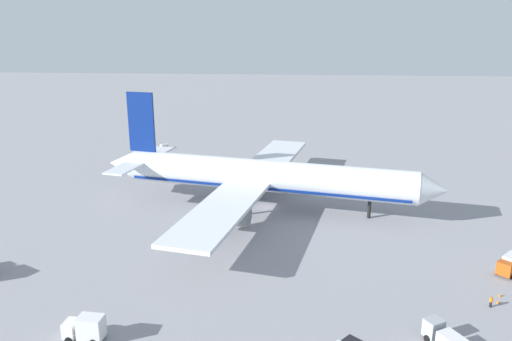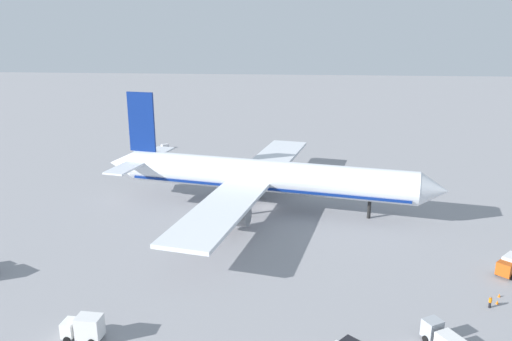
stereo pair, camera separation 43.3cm
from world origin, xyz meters
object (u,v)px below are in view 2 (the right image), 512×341
(traffic_cone_1, at_px, (499,295))
(ground_worker_1, at_px, (490,302))
(baggage_cart_0, at_px, (165,146))
(traffic_cone_0, at_px, (398,172))
(traffic_cone_3, at_px, (497,302))
(service_truck_4, at_px, (84,327))
(baggage_cart_1, at_px, (150,151))
(service_truck_3, at_px, (510,265))
(service_truck_1, at_px, (444,339))
(traffic_cone_2, at_px, (107,171))
(airliner, at_px, (260,176))

(traffic_cone_1, bearing_deg, ground_worker_1, -128.33)
(baggage_cart_0, height_order, traffic_cone_0, baggage_cart_0)
(traffic_cone_3, bearing_deg, ground_worker_1, -143.16)
(service_truck_4, height_order, baggage_cart_1, service_truck_4)
(service_truck_3, xyz_separation_m, traffic_cone_0, (-6.95, 53.71, -1.22))
(traffic_cone_3, bearing_deg, traffic_cone_0, 91.85)
(service_truck_1, distance_m, traffic_cone_0, 73.84)
(service_truck_4, bearing_deg, traffic_cone_2, 109.59)
(baggage_cart_1, bearing_deg, baggage_cart_0, 69.10)
(traffic_cone_2, bearing_deg, service_truck_3, -29.90)
(service_truck_4, height_order, ground_worker_1, service_truck_4)
(airliner, distance_m, traffic_cone_1, 48.91)
(ground_worker_1, xyz_separation_m, traffic_cone_1, (2.28, 2.89, -0.54))
(traffic_cone_0, xyz_separation_m, traffic_cone_3, (2.03, -62.76, 0.00))
(service_truck_1, xyz_separation_m, service_truck_4, (-42.16, -2.18, 0.29))
(airliner, bearing_deg, traffic_cone_2, 152.49)
(ground_worker_1, relative_size, traffic_cone_1, 2.95)
(service_truck_1, bearing_deg, baggage_cart_1, 125.34)
(traffic_cone_3, bearing_deg, service_truck_1, -132.79)
(service_truck_4, bearing_deg, airliner, 70.28)
(service_truck_3, distance_m, service_truck_4, 61.00)
(airliner, xyz_separation_m, ground_worker_1, (33.76, -35.33, -5.80))
(airliner, height_order, baggage_cart_1, airliner)
(service_truck_4, height_order, traffic_cone_3, service_truck_4)
(ground_worker_1, xyz_separation_m, traffic_cone_2, (-75.11, 56.87, -0.54))
(service_truck_3, distance_m, baggage_cart_1, 101.55)
(service_truck_1, distance_m, traffic_cone_2, 94.13)
(baggage_cart_1, height_order, traffic_cone_2, baggage_cart_1)
(service_truck_3, bearing_deg, traffic_cone_1, -119.12)
(ground_worker_1, distance_m, traffic_cone_3, 1.79)
(service_truck_1, bearing_deg, traffic_cone_3, 47.21)
(ground_worker_1, bearing_deg, baggage_cart_0, 128.79)
(service_truck_4, height_order, baggage_cart_0, service_truck_4)
(service_truck_3, relative_size, traffic_cone_2, 9.43)
(baggage_cart_0, height_order, baggage_cart_1, baggage_cart_1)
(service_truck_3, bearing_deg, baggage_cart_1, 138.70)
(airliner, distance_m, service_truck_4, 50.33)
(traffic_cone_3, bearing_deg, traffic_cone_2, 143.86)
(service_truck_4, bearing_deg, traffic_cone_0, 56.52)
(service_truck_3, bearing_deg, service_truck_1, -126.89)
(service_truck_3, distance_m, ground_worker_1, 11.88)
(ground_worker_1, bearing_deg, service_truck_3, 58.03)
(airliner, bearing_deg, service_truck_1, -60.68)
(baggage_cart_0, distance_m, traffic_cone_1, 106.85)
(airliner, relative_size, traffic_cone_3, 129.19)
(traffic_cone_0, bearing_deg, traffic_cone_2, -174.70)
(baggage_cart_0, distance_m, traffic_cone_3, 107.68)
(service_truck_4, distance_m, traffic_cone_3, 53.60)
(service_truck_4, distance_m, baggage_cart_1, 90.98)
(baggage_cart_0, xyz_separation_m, traffic_cone_2, (-7.70, -27.00, -0.47))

